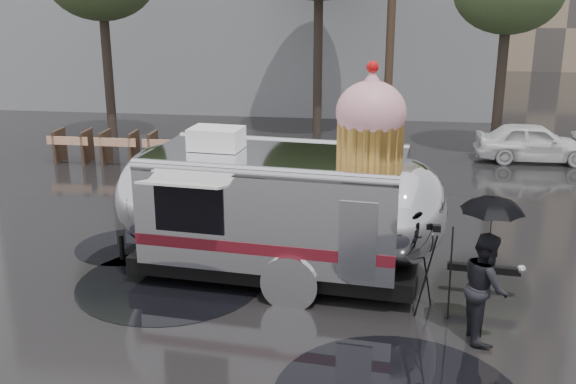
# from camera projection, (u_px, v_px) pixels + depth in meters

# --- Properties ---
(ground) EXTENTS (120.00, 120.00, 0.00)m
(ground) POSITION_uv_depth(u_px,v_px,m) (224.00, 339.00, 10.47)
(ground) COLOR black
(ground) RESTS_ON ground
(puddles) EXTENTS (8.29, 8.90, 0.01)m
(puddles) POSITION_uv_depth(u_px,v_px,m) (249.00, 330.00, 10.72)
(puddles) COLOR black
(puddles) RESTS_ON ground
(utility_pole) EXTENTS (1.60, 0.28, 9.00)m
(utility_pole) POSITION_uv_depth(u_px,v_px,m) (392.00, 5.00, 22.01)
(utility_pole) COLOR #473323
(utility_pole) RESTS_ON ground
(barricade_row) EXTENTS (4.30, 0.80, 1.00)m
(barricade_row) POSITION_uv_depth(u_px,v_px,m) (120.00, 147.00, 20.46)
(barricade_row) COLOR #473323
(barricade_row) RESTS_ON ground
(airstream_trailer) EXTENTS (7.67, 3.14, 4.14)m
(airstream_trailer) POSITION_uv_depth(u_px,v_px,m) (282.00, 203.00, 12.29)
(airstream_trailer) COLOR silver
(airstream_trailer) RESTS_ON ground
(person_right) EXTENTS (0.54, 0.87, 1.73)m
(person_right) POSITION_uv_depth(u_px,v_px,m) (485.00, 287.00, 10.25)
(person_right) COLOR black
(person_right) RESTS_ON ground
(umbrella_black) EXTENTS (1.16, 1.16, 2.34)m
(umbrella_black) POSITION_uv_depth(u_px,v_px,m) (491.00, 220.00, 9.93)
(umbrella_black) COLOR black
(umbrella_black) RESTS_ON ground
(tripod) EXTENTS (0.58, 0.65, 1.58)m
(tripod) POSITION_uv_depth(u_px,v_px,m) (434.00, 261.00, 10.99)
(tripod) COLOR black
(tripod) RESTS_ON ground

